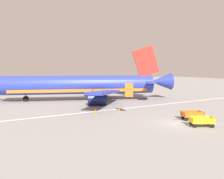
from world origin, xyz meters
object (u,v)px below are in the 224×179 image
Objects in this scene: airplane at (85,85)px; traffic_cone_near_plane at (95,111)px; baggage_cart_nearest at (202,121)px; baggage_cart_second_in_row at (192,115)px; traffic_cone_mid_apron at (119,110)px.

airplane reaches higher than traffic_cone_near_plane.
baggage_cart_nearest is (3.50, -25.43, -2.45)m from airplane.
traffic_cone_mid_apron is at bearing 119.97° from baggage_cart_second_in_row.
airplane is 13.81m from traffic_cone_mid_apron.
traffic_cone_mid_apron is at bearing -3.84° from traffic_cone_near_plane.
baggage_cart_second_in_row is 13.04m from traffic_cone_near_plane.
baggage_cart_nearest and baggage_cart_second_in_row have the same top height.
traffic_cone_near_plane is 1.13× the size of traffic_cone_mid_apron.
baggage_cart_second_in_row is 6.18× the size of traffic_cone_mid_apron.
baggage_cart_nearest is 3.25m from baggage_cart_second_in_row.
baggage_cart_nearest is 5.28× the size of traffic_cone_near_plane.
baggage_cart_nearest is 14.24m from traffic_cone_near_plane.
baggage_cart_second_in_row is at bearing 59.24° from baggage_cart_nearest.
airplane is 63.19× the size of traffic_cone_mid_apron.
airplane is at bearing 102.84° from baggage_cart_second_in_row.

